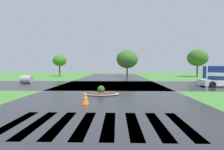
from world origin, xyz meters
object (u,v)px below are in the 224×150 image
at_px(estate_billboard, 223,74).
at_px(median_island, 101,93).
at_px(drainage_pipe_stack, 27,79).
at_px(traffic_cone, 85,98).
at_px(car_silver_hatch, 221,81).

bearing_deg(estate_billboard, median_island, 40.01).
bearing_deg(drainage_pipe_stack, traffic_cone, -51.64).
distance_m(estate_billboard, median_island, 10.77).
height_order(drainage_pipe_stack, traffic_cone, drainage_pipe_stack).
bearing_deg(estate_billboard, traffic_cone, 55.50).
xyz_separation_m(car_silver_hatch, traffic_cone, (-12.85, -9.12, -0.24)).
height_order(estate_billboard, traffic_cone, estate_billboard).
bearing_deg(traffic_cone, estate_billboard, 27.43).
bearing_deg(traffic_cone, car_silver_hatch, 35.35).
bearing_deg(drainage_pipe_stack, car_silver_hatch, -7.83).
height_order(median_island, traffic_cone, traffic_cone).
relative_size(car_silver_hatch, drainage_pipe_stack, 3.26).
xyz_separation_m(estate_billboard, traffic_cone, (-11.04, -5.73, -1.18)).
bearing_deg(median_island, drainage_pipe_stack, 139.71).
distance_m(median_island, drainage_pipe_stack, 13.45).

